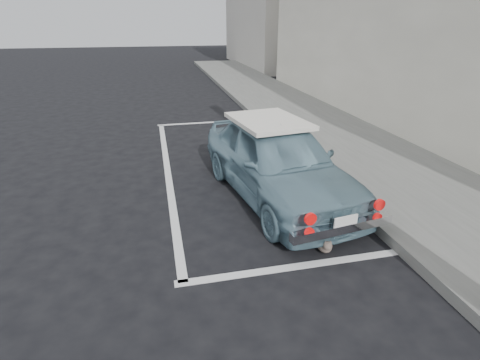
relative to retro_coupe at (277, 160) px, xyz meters
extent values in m
plane|color=black|center=(-0.82, -1.43, -0.64)|extent=(80.00, 80.00, 0.00)
cube|color=#60615C|center=(2.38, 0.57, -0.57)|extent=(2.80, 40.00, 0.15)
cube|color=black|center=(3.84, 2.57, 0.76)|extent=(0.10, 16.00, 2.40)
cube|color=silver|center=(-0.32, -1.93, -0.64)|extent=(3.00, 0.12, 0.01)
cube|color=silver|center=(-0.32, 5.07, -0.64)|extent=(3.00, 0.12, 0.01)
cube|color=silver|center=(-1.72, 1.57, -0.64)|extent=(0.12, 7.00, 0.01)
imported|color=#6E94A4|center=(0.00, 0.00, -0.01)|extent=(2.03, 3.91, 1.27)
cube|color=white|center=(-0.05, 0.37, 0.56)|extent=(1.25, 1.56, 0.07)
cube|color=silver|center=(0.26, -1.80, -0.26)|extent=(1.43, 0.33, 0.12)
cube|color=white|center=(0.27, -1.84, -0.16)|extent=(0.33, 0.07, 0.17)
cylinder|color=red|center=(-0.22, -1.90, -0.02)|extent=(0.15, 0.06, 0.15)
cylinder|color=red|center=(0.76, -1.75, -0.02)|extent=(0.15, 0.06, 0.15)
cylinder|color=red|center=(-0.22, -1.90, -0.20)|extent=(0.12, 0.06, 0.12)
cylinder|color=red|center=(0.76, -1.75, -0.20)|extent=(0.12, 0.06, 0.12)
ellipsoid|color=#6E6353|center=(0.10, -1.68, -0.54)|extent=(0.24, 0.33, 0.18)
sphere|color=#6E6353|center=(0.08, -1.81, -0.48)|extent=(0.12, 0.12, 0.12)
cone|color=#6E6353|center=(0.05, -1.81, -0.42)|extent=(0.04, 0.04, 0.04)
cone|color=#6E6353|center=(0.11, -1.82, -0.42)|extent=(0.04, 0.04, 0.04)
cylinder|color=#6E6353|center=(0.17, -1.54, -0.61)|extent=(0.07, 0.20, 0.03)
camera|label=1|loc=(-1.87, -5.41, 2.10)|focal=28.00mm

